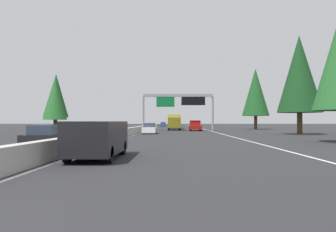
% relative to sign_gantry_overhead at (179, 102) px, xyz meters
% --- Properties ---
extents(ground_plane, '(320.00, 320.00, 0.00)m').
position_rel_sign_gantry_overhead_xyz_m(ground_plane, '(7.61, 6.03, -5.22)').
color(ground_plane, '#262628').
extents(median_barrier, '(180.00, 0.56, 0.90)m').
position_rel_sign_gantry_overhead_xyz_m(median_barrier, '(27.61, 6.33, -4.77)').
color(median_barrier, '#ADAAA3').
rests_on(median_barrier, ground).
extents(shoulder_stripe_right, '(160.00, 0.16, 0.01)m').
position_rel_sign_gantry_overhead_xyz_m(shoulder_stripe_right, '(17.61, -5.49, -5.22)').
color(shoulder_stripe_right, silver).
rests_on(shoulder_stripe_right, ground).
extents(shoulder_stripe_median, '(160.00, 0.16, 0.01)m').
position_rel_sign_gantry_overhead_xyz_m(shoulder_stripe_median, '(17.61, 5.78, -5.22)').
color(shoulder_stripe_median, silver).
rests_on(shoulder_stripe_median, ground).
extents(sign_gantry_overhead, '(0.50, 12.68, 6.56)m').
position_rel_sign_gantry_overhead_xyz_m(sign_gantry_overhead, '(0.00, 0.00, 0.00)').
color(sign_gantry_overhead, gray).
rests_on(sign_gantry_overhead, ground).
extents(minivan_far_left, '(5.00, 1.95, 1.69)m').
position_rel_sign_gantry_overhead_xyz_m(minivan_far_left, '(-41.87, 4.40, -4.27)').
color(minivan_far_left, black).
rests_on(minivan_far_left, ground).
extents(sedan_near_center, '(4.40, 1.80, 1.47)m').
position_rel_sign_gantry_overhead_xyz_m(sedan_near_center, '(-12.84, 4.23, -4.54)').
color(sedan_near_center, white).
rests_on(sedan_near_center, ground).
extents(bus_mid_right, '(11.50, 2.55, 3.10)m').
position_rel_sign_gantry_overhead_xyz_m(bus_mid_right, '(22.45, 0.84, -3.51)').
color(bus_mid_right, white).
rests_on(bus_mid_right, ground).
extents(sedan_near_right, '(4.40, 1.80, 1.47)m').
position_rel_sign_gantry_overhead_xyz_m(sedan_near_right, '(49.70, 4.41, -4.54)').
color(sedan_near_right, '#1E4793').
rests_on(sedan_near_right, ground).
extents(box_truck_far_right, '(8.50, 2.40, 2.95)m').
position_rel_sign_gantry_overhead_xyz_m(box_truck_far_right, '(5.94, 0.82, -3.61)').
color(box_truck_far_right, gold).
rests_on(box_truck_far_right, ground).
extents(pickup_mid_left, '(5.60, 2.00, 1.86)m').
position_rel_sign_gantry_overhead_xyz_m(pickup_mid_left, '(1.51, -2.99, -4.31)').
color(pickup_mid_left, maroon).
rests_on(pickup_mid_left, ground).
extents(oncoming_near, '(4.40, 1.80, 1.47)m').
position_rel_sign_gantry_overhead_xyz_m(oncoming_near, '(-36.48, 8.86, -4.54)').
color(oncoming_near, black).
rests_on(oncoming_near, ground).
extents(conifer_right_near, '(5.71, 5.71, 12.97)m').
position_rel_sign_gantry_overhead_xyz_m(conifer_right_near, '(-14.67, -15.51, 2.66)').
color(conifer_right_near, '#4C3823').
rests_on(conifer_right_near, ground).
extents(conifer_right_mid, '(5.79, 5.79, 13.16)m').
position_rel_sign_gantry_overhead_xyz_m(conifer_right_mid, '(12.57, -16.81, 2.78)').
color(conifer_right_mid, '#4C3823').
rests_on(conifer_right_mid, ground).
extents(conifer_left_near, '(3.97, 3.97, 9.02)m').
position_rel_sign_gantry_overhead_xyz_m(conifer_left_near, '(-2.33, 21.26, 0.25)').
color(conifer_left_near, '#4C3823').
rests_on(conifer_left_near, ground).
extents(conifer_left_mid, '(5.26, 5.26, 11.95)m').
position_rel_sign_gantry_overhead_xyz_m(conifer_left_mid, '(11.35, 26.27, 2.04)').
color(conifer_left_mid, '#4C3823').
rests_on(conifer_left_mid, ground).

